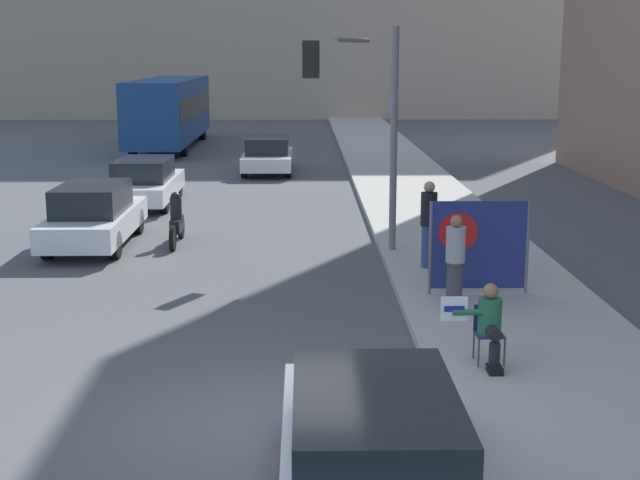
% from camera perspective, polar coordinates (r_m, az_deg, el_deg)
% --- Properties ---
extents(ground_plane, '(160.00, 160.00, 0.00)m').
position_cam_1_polar(ground_plane, '(11.48, -3.96, -11.58)').
color(ground_plane, '#4F4F51').
extents(sidewalk_curb, '(3.67, 90.00, 0.18)m').
position_cam_1_polar(sidewalk_curb, '(26.16, 6.84, 1.94)').
color(sidewalk_curb, '#A8A399').
rests_on(sidewalk_curb, ground_plane).
extents(seated_protester, '(0.92, 0.77, 1.17)m').
position_cam_1_polar(seated_protester, '(12.98, 10.78, -5.21)').
color(seated_protester, '#474C56').
rests_on(seated_protester, sidewalk_curb).
extents(jogger_on_sidewalk, '(0.34, 0.34, 1.63)m').
position_cam_1_polar(jogger_on_sidewalk, '(15.80, 8.65, -1.29)').
color(jogger_on_sidewalk, '#424247').
rests_on(jogger_on_sidewalk, sidewalk_curb).
extents(pedestrian_behind, '(0.34, 0.34, 1.81)m').
position_cam_1_polar(pedestrian_behind, '(18.59, 6.96, 1.06)').
color(pedestrian_behind, '#334775').
rests_on(pedestrian_behind, sidewalk_curb).
extents(protest_banner, '(1.86, 0.06, 1.74)m').
position_cam_1_polar(protest_banner, '(16.66, 10.08, -0.32)').
color(protest_banner, slate).
rests_on(protest_banner, sidewalk_curb).
extents(traffic_light_pole, '(2.11, 1.88, 4.97)m').
position_cam_1_polar(traffic_light_pole, '(20.18, 2.59, 8.85)').
color(traffic_light_pole, slate).
rests_on(traffic_light_pole, sidewalk_curb).
extents(parked_car_curbside, '(1.79, 4.79, 1.47)m').
position_cam_1_polar(parked_car_curbside, '(8.84, 3.45, -13.83)').
color(parked_car_curbside, silver).
rests_on(parked_car_curbside, ground_plane).
extents(car_on_road_nearest, '(1.73, 4.63, 1.51)m').
position_cam_1_polar(car_on_road_nearest, '(22.02, -14.27, 1.53)').
color(car_on_road_nearest, silver).
rests_on(car_on_road_nearest, ground_plane).
extents(car_on_road_midblock, '(1.80, 4.74, 1.44)m').
position_cam_1_polar(car_on_road_midblock, '(27.69, -11.16, 3.67)').
color(car_on_road_midblock, silver).
rests_on(car_on_road_midblock, ground_plane).
extents(car_on_road_distant, '(1.86, 4.51, 1.41)m').
position_cam_1_polar(car_on_road_distant, '(34.60, -3.38, 5.46)').
color(car_on_road_distant, silver).
rests_on(car_on_road_distant, ground_plane).
extents(city_bus_on_road, '(2.61, 12.41, 3.33)m').
position_cam_1_polar(city_bus_on_road, '(44.61, -9.60, 8.31)').
color(city_bus_on_road, navy).
rests_on(city_bus_on_road, ground_plane).
extents(motorcycle_on_road, '(0.28, 2.06, 1.30)m').
position_cam_1_polar(motorcycle_on_road, '(21.85, -9.16, 1.14)').
color(motorcycle_on_road, black).
rests_on(motorcycle_on_road, ground_plane).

